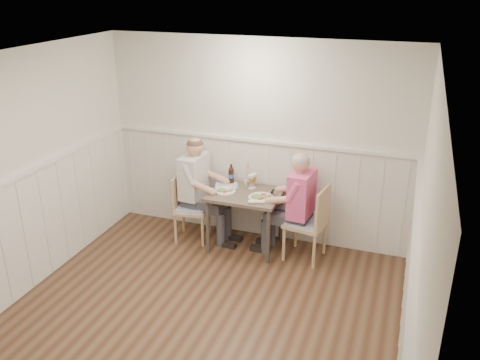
{
  "coord_description": "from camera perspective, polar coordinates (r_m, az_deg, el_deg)",
  "views": [
    {
      "loc": [
        1.83,
        -3.65,
        3.27
      ],
      "look_at": [
        -0.03,
        1.64,
        1.0
      ],
      "focal_mm": 38.0,
      "sensor_mm": 36.0,
      "label": 1
    }
  ],
  "objects": [
    {
      "name": "plate_man",
      "position": [
        6.16,
        2.29,
        -1.87
      ],
      "size": [
        0.31,
        0.31,
        0.08
      ],
      "color": "white",
      "rests_on": "dining_table"
    },
    {
      "name": "diner_cream",
      "position": [
        6.64,
        -4.78,
        -1.82
      ],
      "size": [
        0.67,
        0.47,
        1.41
      ],
      "color": "#3F3F47",
      "rests_on": "ground"
    },
    {
      "name": "chair_right",
      "position": [
        6.2,
        7.89,
        -4.51
      ],
      "size": [
        0.51,
        0.51,
        0.96
      ],
      "color": "tan",
      "rests_on": "ground"
    },
    {
      "name": "beer_bottle",
      "position": [
        6.58,
        -0.99,
        0.6
      ],
      "size": [
        0.07,
        0.07,
        0.26
      ],
      "color": "black",
      "rests_on": "dining_table"
    },
    {
      "name": "room_shell",
      "position": [
        4.44,
        -6.72,
        -1.34
      ],
      "size": [
        4.04,
        4.54,
        2.6
      ],
      "color": "silver",
      "rests_on": "ground"
    },
    {
      "name": "ground_plane",
      "position": [
        5.23,
        -5.95,
        -16.8
      ],
      "size": [
        4.5,
        4.5,
        0.0
      ],
      "primitive_type": "plane",
      "color": "#442A1A"
    },
    {
      "name": "gingham_mat",
      "position": [
        6.54,
        -1.53,
        -0.58
      ],
      "size": [
        0.34,
        0.31,
        0.01
      ],
      "color": "#5370A7",
      "rests_on": "dining_table"
    },
    {
      "name": "man_in_pink",
      "position": [
        6.22,
        6.45,
        -3.76
      ],
      "size": [
        0.66,
        0.46,
        1.38
      ],
      "color": "#3F3F47",
      "rests_on": "ground"
    },
    {
      "name": "beer_glass_b",
      "position": [
        6.39,
        1.26,
        0.05
      ],
      "size": [
        0.07,
        0.07,
        0.19
      ],
      "color": "silver",
      "rests_on": "dining_table"
    },
    {
      "name": "grass_vase",
      "position": [
        6.49,
        0.68,
        0.65
      ],
      "size": [
        0.04,
        0.04,
        0.34
      ],
      "color": "silver",
      "rests_on": "dining_table"
    },
    {
      "name": "dining_table",
      "position": [
        6.36,
        0.6,
        -2.32
      ],
      "size": [
        0.88,
        0.7,
        0.75
      ],
      "color": "brown",
      "rests_on": "ground"
    },
    {
      "name": "chair_left",
      "position": [
        6.66,
        -5.88,
        -2.81
      ],
      "size": [
        0.48,
        0.48,
        0.89
      ],
      "color": "tan",
      "rests_on": "ground"
    },
    {
      "name": "plate_diner",
      "position": [
        6.34,
        -1.79,
        -1.17
      ],
      "size": [
        0.26,
        0.26,
        0.07
      ],
      "color": "white",
      "rests_on": "dining_table"
    },
    {
      "name": "beer_glass_a",
      "position": [
        6.43,
        1.57,
        0.18
      ],
      "size": [
        0.08,
        0.08,
        0.19
      ],
      "color": "silver",
      "rests_on": "dining_table"
    },
    {
      "name": "wainscot",
      "position": [
        5.37,
        -3.13,
        -6.73
      ],
      "size": [
        4.0,
        4.49,
        1.34
      ],
      "color": "silver",
      "rests_on": "ground"
    },
    {
      "name": "rolled_napkin",
      "position": [
        6.02,
        1.86,
        -2.47
      ],
      "size": [
        0.2,
        0.11,
        0.04
      ],
      "color": "white",
      "rests_on": "dining_table"
    }
  ]
}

